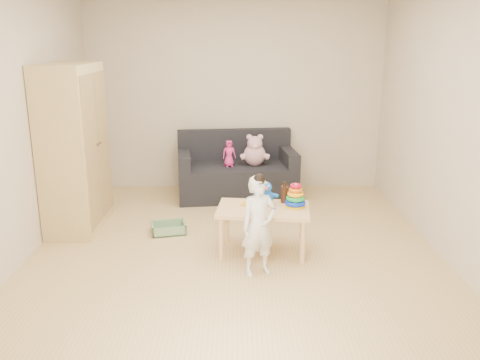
{
  "coord_description": "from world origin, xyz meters",
  "views": [
    {
      "loc": [
        0.02,
        -4.72,
        2.05
      ],
      "look_at": [
        0.05,
        0.25,
        0.65
      ],
      "focal_mm": 38.0,
      "sensor_mm": 36.0,
      "label": 1
    }
  ],
  "objects_px": {
    "wardrobe": "(74,148)",
    "sofa": "(237,181)",
    "play_table": "(263,230)",
    "toddler": "(259,227)"
  },
  "relations": [
    {
      "from": "wardrobe",
      "to": "sofa",
      "type": "distance_m",
      "value": 2.18
    },
    {
      "from": "wardrobe",
      "to": "play_table",
      "type": "relative_size",
      "value": 2.03
    },
    {
      "from": "wardrobe",
      "to": "sofa",
      "type": "relative_size",
      "value": 1.17
    },
    {
      "from": "wardrobe",
      "to": "toddler",
      "type": "height_order",
      "value": "wardrobe"
    },
    {
      "from": "sofa",
      "to": "play_table",
      "type": "distance_m",
      "value": 1.85
    },
    {
      "from": "play_table",
      "to": "wardrobe",
      "type": "bearing_deg",
      "value": 159.75
    },
    {
      "from": "toddler",
      "to": "wardrobe",
      "type": "bearing_deg",
      "value": 126.76
    },
    {
      "from": "sofa",
      "to": "toddler",
      "type": "relative_size",
      "value": 1.75
    },
    {
      "from": "sofa",
      "to": "toddler",
      "type": "bearing_deg",
      "value": -91.86
    },
    {
      "from": "play_table",
      "to": "toddler",
      "type": "height_order",
      "value": "toddler"
    }
  ]
}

